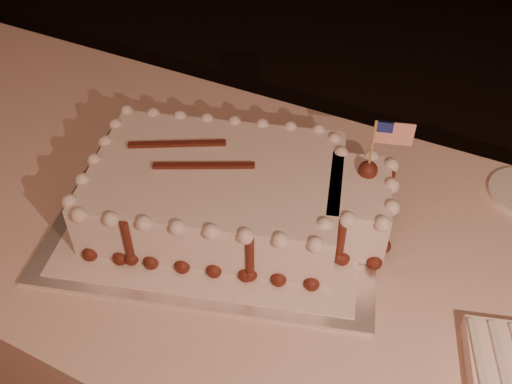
% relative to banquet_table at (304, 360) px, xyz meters
% --- Properties ---
extents(banquet_table, '(2.40, 0.80, 0.75)m').
position_rel_banquet_table_xyz_m(banquet_table, '(0.00, 0.00, 0.00)').
color(banquet_table, beige).
rests_on(banquet_table, ground).
extents(cake_board, '(0.70, 0.60, 0.01)m').
position_rel_banquet_table_xyz_m(cake_board, '(-0.20, -0.01, 0.38)').
color(cake_board, white).
rests_on(cake_board, banquet_table).
extents(doily, '(0.63, 0.54, 0.00)m').
position_rel_banquet_table_xyz_m(doily, '(-0.20, -0.01, 0.38)').
color(doily, silver).
rests_on(doily, cake_board).
extents(sheet_cake, '(0.58, 0.43, 0.22)m').
position_rel_banquet_table_xyz_m(sheet_cake, '(-0.17, 0.00, 0.44)').
color(sheet_cake, silver).
rests_on(sheet_cake, doily).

